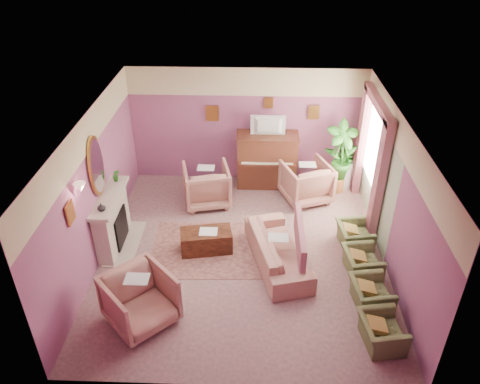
{
  "coord_description": "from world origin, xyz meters",
  "views": [
    {
      "loc": [
        0.21,
        -7.22,
        5.94
      ],
      "look_at": [
        -0.06,
        0.4,
        1.17
      ],
      "focal_mm": 35.0,
      "sensor_mm": 36.0,
      "label": 1
    }
  ],
  "objects_px": {
    "olive_chair_b": "(371,291)",
    "sofa": "(278,245)",
    "floral_armchair_left": "(207,183)",
    "floral_armchair_front": "(140,298)",
    "olive_chair_a": "(382,328)",
    "floral_armchair_right": "(306,180)",
    "olive_chair_d": "(355,233)",
    "olive_chair_c": "(362,259)",
    "piano": "(267,161)",
    "side_table": "(342,174)",
    "television": "(268,125)",
    "coffee_table": "(206,241)"
  },
  "relations": [
    {
      "from": "television",
      "to": "olive_chair_b",
      "type": "bearing_deg",
      "value": -66.36
    },
    {
      "from": "floral_armchair_left",
      "to": "floral_armchair_right",
      "type": "relative_size",
      "value": 1.0
    },
    {
      "from": "piano",
      "to": "floral_armchair_left",
      "type": "relative_size",
      "value": 1.36
    },
    {
      "from": "floral_armchair_right",
      "to": "olive_chair_c",
      "type": "relative_size",
      "value": 1.39
    },
    {
      "from": "coffee_table",
      "to": "side_table",
      "type": "relative_size",
      "value": 1.43
    },
    {
      "from": "coffee_table",
      "to": "olive_chair_d",
      "type": "relative_size",
      "value": 1.35
    },
    {
      "from": "television",
      "to": "floral_armchair_right",
      "type": "distance_m",
      "value": 1.53
    },
    {
      "from": "sofa",
      "to": "floral_armchair_right",
      "type": "relative_size",
      "value": 2.02
    },
    {
      "from": "piano",
      "to": "olive_chair_d",
      "type": "bearing_deg",
      "value": -53.77
    },
    {
      "from": "piano",
      "to": "olive_chair_a",
      "type": "xyz_separation_m",
      "value": [
        1.73,
        -4.82,
        -0.33
      ]
    },
    {
      "from": "floral_armchair_right",
      "to": "olive_chair_b",
      "type": "bearing_deg",
      "value": -76.0
    },
    {
      "from": "sofa",
      "to": "olive_chair_d",
      "type": "distance_m",
      "value": 1.66
    },
    {
      "from": "piano",
      "to": "sofa",
      "type": "bearing_deg",
      "value": -86.5
    },
    {
      "from": "piano",
      "to": "olive_chair_d",
      "type": "xyz_separation_m",
      "value": [
        1.73,
        -2.36,
        -0.33
      ]
    },
    {
      "from": "olive_chair_a",
      "to": "side_table",
      "type": "distance_m",
      "value": 4.78
    },
    {
      "from": "piano",
      "to": "side_table",
      "type": "xyz_separation_m",
      "value": [
        1.82,
        -0.04,
        -0.3
      ]
    },
    {
      "from": "sofa",
      "to": "olive_chair_b",
      "type": "relative_size",
      "value": 2.8
    },
    {
      "from": "olive_chair_b",
      "to": "floral_armchair_left",
      "type": "bearing_deg",
      "value": 134.84
    },
    {
      "from": "olive_chair_b",
      "to": "floral_armchair_front",
      "type": "bearing_deg",
      "value": -172.64
    },
    {
      "from": "television",
      "to": "floral_armchair_front",
      "type": "bearing_deg",
      "value": -115.28
    },
    {
      "from": "olive_chair_a",
      "to": "olive_chair_b",
      "type": "height_order",
      "value": "same"
    },
    {
      "from": "television",
      "to": "side_table",
      "type": "distance_m",
      "value": 2.21
    },
    {
      "from": "piano",
      "to": "olive_chair_a",
      "type": "relative_size",
      "value": 1.89
    },
    {
      "from": "olive_chair_c",
      "to": "olive_chair_d",
      "type": "height_order",
      "value": "same"
    },
    {
      "from": "piano",
      "to": "floral_armchair_left",
      "type": "distance_m",
      "value": 1.64
    },
    {
      "from": "floral_armchair_right",
      "to": "olive_chair_a",
      "type": "relative_size",
      "value": 1.39
    },
    {
      "from": "sofa",
      "to": "floral_armchair_right",
      "type": "height_order",
      "value": "floral_armchair_right"
    },
    {
      "from": "television",
      "to": "olive_chair_c",
      "type": "bearing_deg",
      "value": -61.08
    },
    {
      "from": "television",
      "to": "floral_armchair_left",
      "type": "bearing_deg",
      "value": -148.54
    },
    {
      "from": "floral_armchair_right",
      "to": "side_table",
      "type": "distance_m",
      "value": 1.12
    },
    {
      "from": "piano",
      "to": "floral_armchair_front",
      "type": "bearing_deg",
      "value": -115.04
    },
    {
      "from": "piano",
      "to": "olive_chair_c",
      "type": "distance_m",
      "value": 3.63
    },
    {
      "from": "floral_armchair_left",
      "to": "piano",
      "type": "bearing_deg",
      "value": 32.96
    },
    {
      "from": "piano",
      "to": "olive_chair_c",
      "type": "bearing_deg",
      "value": -61.47
    },
    {
      "from": "piano",
      "to": "coffee_table",
      "type": "height_order",
      "value": "piano"
    },
    {
      "from": "television",
      "to": "olive_chair_a",
      "type": "height_order",
      "value": "television"
    },
    {
      "from": "floral_armchair_front",
      "to": "olive_chair_a",
      "type": "distance_m",
      "value": 3.85
    },
    {
      "from": "piano",
      "to": "olive_chair_b",
      "type": "distance_m",
      "value": 4.37
    },
    {
      "from": "olive_chair_b",
      "to": "olive_chair_d",
      "type": "relative_size",
      "value": 1.0
    },
    {
      "from": "floral_armchair_right",
      "to": "olive_chair_d",
      "type": "height_order",
      "value": "floral_armchair_right"
    },
    {
      "from": "sofa",
      "to": "olive_chair_a",
      "type": "height_order",
      "value": "sofa"
    },
    {
      "from": "sofa",
      "to": "olive_chair_b",
      "type": "height_order",
      "value": "sofa"
    },
    {
      "from": "sofa",
      "to": "floral_armchair_left",
      "type": "bearing_deg",
      "value": 127.04
    },
    {
      "from": "olive_chair_b",
      "to": "sofa",
      "type": "bearing_deg",
      "value": 145.54
    },
    {
      "from": "olive_chair_d",
      "to": "olive_chair_b",
      "type": "bearing_deg",
      "value": -90.0
    },
    {
      "from": "floral_armchair_right",
      "to": "olive_chair_d",
      "type": "bearing_deg",
      "value": -63.93
    },
    {
      "from": "television",
      "to": "olive_chair_d",
      "type": "xyz_separation_m",
      "value": [
        1.73,
        -2.31,
        -1.28
      ]
    },
    {
      "from": "floral_armchair_front",
      "to": "olive_chair_b",
      "type": "bearing_deg",
      "value": 7.36
    },
    {
      "from": "coffee_table",
      "to": "olive_chair_b",
      "type": "height_order",
      "value": "olive_chair_b"
    },
    {
      "from": "television",
      "to": "olive_chair_d",
      "type": "height_order",
      "value": "television"
    }
  ]
}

